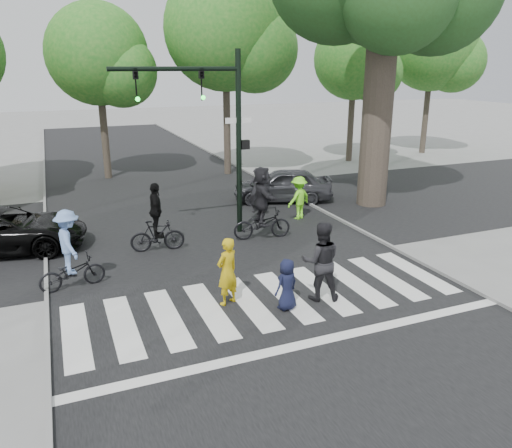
{
  "coord_description": "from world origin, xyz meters",
  "views": [
    {
      "loc": [
        -4.49,
        -9.19,
        5.51
      ],
      "look_at": [
        0.5,
        3.0,
        1.3
      ],
      "focal_mm": 35.0,
      "sensor_mm": 36.0,
      "label": 1
    }
  ],
  "objects_px": {
    "traffic_signal": "(214,118)",
    "pedestrian_woman": "(227,272)",
    "cyclist_left": "(70,255)",
    "cyclist_mid": "(157,224)",
    "pedestrian_adult": "(321,261)",
    "car_suv": "(2,230)",
    "cyclist_right": "(262,207)",
    "car_grey": "(283,185)",
    "pedestrian_child": "(287,284)"
  },
  "relations": [
    {
      "from": "pedestrian_child",
      "to": "cyclist_mid",
      "type": "height_order",
      "value": "cyclist_mid"
    },
    {
      "from": "pedestrian_adult",
      "to": "cyclist_mid",
      "type": "height_order",
      "value": "cyclist_mid"
    },
    {
      "from": "pedestrian_adult",
      "to": "car_grey",
      "type": "bearing_deg",
      "value": -89.44
    },
    {
      "from": "traffic_signal",
      "to": "car_grey",
      "type": "bearing_deg",
      "value": 38.26
    },
    {
      "from": "cyclist_right",
      "to": "car_grey",
      "type": "relative_size",
      "value": 0.59
    },
    {
      "from": "traffic_signal",
      "to": "cyclist_mid",
      "type": "bearing_deg",
      "value": -159.56
    },
    {
      "from": "cyclist_right",
      "to": "cyclist_mid",
      "type": "bearing_deg",
      "value": 177.54
    },
    {
      "from": "pedestrian_woman",
      "to": "cyclist_right",
      "type": "height_order",
      "value": "cyclist_right"
    },
    {
      "from": "pedestrian_child",
      "to": "pedestrian_adult",
      "type": "height_order",
      "value": "pedestrian_adult"
    },
    {
      "from": "cyclist_left",
      "to": "cyclist_right",
      "type": "distance_m",
      "value": 6.27
    },
    {
      "from": "traffic_signal",
      "to": "car_suv",
      "type": "xyz_separation_m",
      "value": [
        -6.57,
        0.96,
        -3.22
      ]
    },
    {
      "from": "pedestrian_adult",
      "to": "car_suv",
      "type": "distance_m",
      "value": 9.93
    },
    {
      "from": "pedestrian_woman",
      "to": "cyclist_right",
      "type": "distance_m",
      "value": 4.86
    },
    {
      "from": "cyclist_right",
      "to": "pedestrian_adult",
      "type": "bearing_deg",
      "value": -95.32
    },
    {
      "from": "car_grey",
      "to": "cyclist_left",
      "type": "bearing_deg",
      "value": -36.33
    },
    {
      "from": "car_suv",
      "to": "cyclist_right",
      "type": "bearing_deg",
      "value": -93.82
    },
    {
      "from": "traffic_signal",
      "to": "cyclist_mid",
      "type": "relative_size",
      "value": 2.78
    },
    {
      "from": "pedestrian_woman",
      "to": "pedestrian_adult",
      "type": "xyz_separation_m",
      "value": [
        2.19,
        -0.6,
        0.15
      ]
    },
    {
      "from": "pedestrian_child",
      "to": "car_grey",
      "type": "bearing_deg",
      "value": -132.69
    },
    {
      "from": "car_suv",
      "to": "traffic_signal",
      "type": "bearing_deg",
      "value": -88.44
    },
    {
      "from": "pedestrian_adult",
      "to": "car_suv",
      "type": "height_order",
      "value": "pedestrian_adult"
    },
    {
      "from": "traffic_signal",
      "to": "pedestrian_woman",
      "type": "xyz_separation_m",
      "value": [
        -1.34,
        -5.04,
        -3.06
      ]
    },
    {
      "from": "pedestrian_child",
      "to": "car_suv",
      "type": "distance_m",
      "value": 9.34
    },
    {
      "from": "cyclist_left",
      "to": "car_grey",
      "type": "distance_m",
      "value": 10.45
    },
    {
      "from": "pedestrian_woman",
      "to": "traffic_signal",
      "type": "bearing_deg",
      "value": -129.91
    },
    {
      "from": "traffic_signal",
      "to": "car_suv",
      "type": "height_order",
      "value": "traffic_signal"
    },
    {
      "from": "cyclist_left",
      "to": "cyclist_mid",
      "type": "height_order",
      "value": "cyclist_mid"
    },
    {
      "from": "pedestrian_woman",
      "to": "car_suv",
      "type": "xyz_separation_m",
      "value": [
        -5.23,
        6.0,
        -0.16
      ]
    },
    {
      "from": "pedestrian_woman",
      "to": "pedestrian_adult",
      "type": "height_order",
      "value": "pedestrian_adult"
    },
    {
      "from": "cyclist_left",
      "to": "cyclist_mid",
      "type": "distance_m",
      "value": 3.2
    },
    {
      "from": "traffic_signal",
      "to": "pedestrian_child",
      "type": "height_order",
      "value": "traffic_signal"
    },
    {
      "from": "traffic_signal",
      "to": "pedestrian_woman",
      "type": "relative_size",
      "value": 3.57
    },
    {
      "from": "pedestrian_woman",
      "to": "car_suv",
      "type": "bearing_deg",
      "value": -73.88
    },
    {
      "from": "pedestrian_adult",
      "to": "cyclist_left",
      "type": "bearing_deg",
      "value": -7.73
    },
    {
      "from": "cyclist_left",
      "to": "cyclist_right",
      "type": "xyz_separation_m",
      "value": [
        6.02,
        1.73,
        0.17
      ]
    },
    {
      "from": "pedestrian_child",
      "to": "car_suv",
      "type": "relative_size",
      "value": 0.25
    },
    {
      "from": "pedestrian_woman",
      "to": "cyclist_mid",
      "type": "relative_size",
      "value": 0.78
    },
    {
      "from": "traffic_signal",
      "to": "pedestrian_child",
      "type": "bearing_deg",
      "value": -91.44
    },
    {
      "from": "traffic_signal",
      "to": "cyclist_mid",
      "type": "height_order",
      "value": "traffic_signal"
    },
    {
      "from": "pedestrian_woman",
      "to": "car_suv",
      "type": "height_order",
      "value": "pedestrian_woman"
    },
    {
      "from": "traffic_signal",
      "to": "cyclist_right",
      "type": "bearing_deg",
      "value": -36.66
    },
    {
      "from": "pedestrian_adult",
      "to": "car_grey",
      "type": "xyz_separation_m",
      "value": [
        3.1,
        8.74,
        -0.29
      ]
    },
    {
      "from": "cyclist_left",
      "to": "cyclist_right",
      "type": "height_order",
      "value": "cyclist_right"
    },
    {
      "from": "pedestrian_adult",
      "to": "cyclist_mid",
      "type": "relative_size",
      "value": 0.92
    },
    {
      "from": "cyclist_mid",
      "to": "car_suv",
      "type": "relative_size",
      "value": 0.44
    },
    {
      "from": "car_suv",
      "to": "cyclist_left",
      "type": "bearing_deg",
      "value": -143.48
    },
    {
      "from": "pedestrian_adult",
      "to": "car_grey",
      "type": "relative_size",
      "value": 0.48
    },
    {
      "from": "pedestrian_child",
      "to": "pedestrian_adult",
      "type": "distance_m",
      "value": 1.07
    },
    {
      "from": "traffic_signal",
      "to": "car_grey",
      "type": "relative_size",
      "value": 1.46
    },
    {
      "from": "cyclist_left",
      "to": "cyclist_mid",
      "type": "relative_size",
      "value": 0.97
    }
  ]
}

